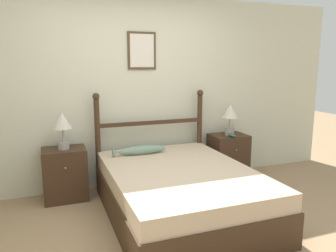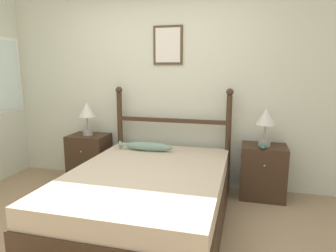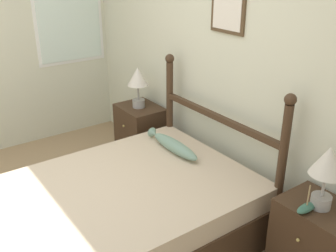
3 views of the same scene
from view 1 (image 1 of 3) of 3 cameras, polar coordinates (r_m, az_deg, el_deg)
name	(u,v)px [view 1 (image 1 of 3)]	position (r m, az deg, el deg)	size (l,w,h in m)	color
ground_plane	(179,244)	(3.25, 1.84, -19.85)	(16.00, 16.00, 0.00)	#9E7F5B
wall_back	(130,92)	(4.46, -6.59, 5.84)	(6.40, 0.08, 2.55)	beige
bed	(180,192)	(3.67, 2.06, -11.45)	(1.51, 2.09, 0.54)	#3D2819
headboard	(151,134)	(4.45, -2.91, -1.36)	(1.54, 0.09, 1.30)	#3D2819
nightstand_left	(65,174)	(4.27, -17.49, -7.98)	(0.52, 0.43, 0.64)	#3D2819
nightstand_right	(228,156)	(4.93, 10.41, -5.15)	(0.52, 0.43, 0.64)	#3D2819
table_lamp_left	(62,124)	(4.10, -17.92, 0.33)	(0.23, 0.23, 0.45)	gray
table_lamp_right	(230,114)	(4.78, 10.75, 2.07)	(0.23, 0.23, 0.45)	gray
model_boat	(232,135)	(4.72, 11.05, -1.53)	(0.07, 0.18, 0.20)	#386651
fish_pillow	(140,150)	(4.13, -4.84, -4.20)	(0.69, 0.13, 0.11)	gray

